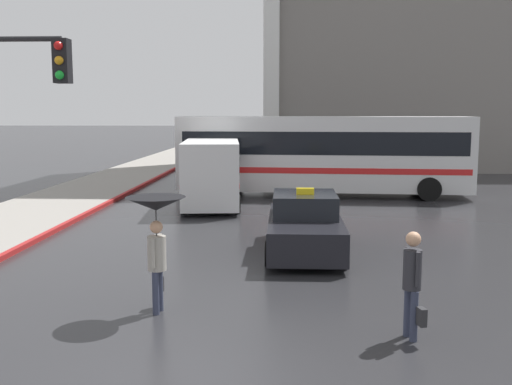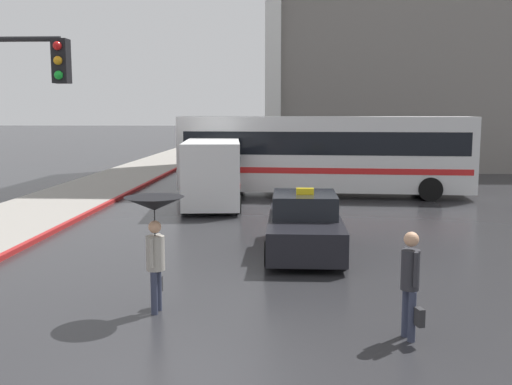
{
  "view_description": "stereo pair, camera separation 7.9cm",
  "coord_description": "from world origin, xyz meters",
  "px_view_note": "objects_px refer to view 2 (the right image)",
  "views": [
    {
      "loc": [
        1.34,
        -6.86,
        3.54
      ],
      "look_at": [
        0.55,
        9.0,
        1.4
      ],
      "focal_mm": 42.0,
      "sensor_mm": 36.0,
      "label": 1
    },
    {
      "loc": [
        1.41,
        -6.85,
        3.54
      ],
      "look_at": [
        0.55,
        9.0,
        1.4
      ],
      "focal_mm": 42.0,
      "sensor_mm": 36.0,
      "label": 2
    }
  ],
  "objects_px": {
    "taxi": "(305,226)",
    "monument_cross": "(273,13)",
    "ambulance_van": "(212,170)",
    "pedestrian_man": "(411,279)",
    "city_bus": "(324,152)",
    "pedestrian_with_umbrella": "(155,220)"
  },
  "relations": [
    {
      "from": "taxi",
      "to": "monument_cross",
      "type": "distance_m",
      "value": 21.81
    },
    {
      "from": "ambulance_van",
      "to": "pedestrian_man",
      "type": "xyz_separation_m",
      "value": [
        4.76,
        -13.14,
        -0.4
      ]
    },
    {
      "from": "city_bus",
      "to": "monument_cross",
      "type": "xyz_separation_m",
      "value": [
        -2.42,
        9.49,
        7.25
      ]
    },
    {
      "from": "monument_cross",
      "to": "pedestrian_man",
      "type": "bearing_deg",
      "value": -83.76
    },
    {
      "from": "city_bus",
      "to": "monument_cross",
      "type": "bearing_deg",
      "value": -162.12
    },
    {
      "from": "city_bus",
      "to": "ambulance_van",
      "type": "bearing_deg",
      "value": -49.85
    },
    {
      "from": "taxi",
      "to": "ambulance_van",
      "type": "relative_size",
      "value": 0.83
    },
    {
      "from": "city_bus",
      "to": "pedestrian_man",
      "type": "bearing_deg",
      "value": 5.04
    },
    {
      "from": "taxi",
      "to": "city_bus",
      "type": "relative_size",
      "value": 0.36
    },
    {
      "from": "taxi",
      "to": "city_bus",
      "type": "height_order",
      "value": "city_bus"
    },
    {
      "from": "city_bus",
      "to": "pedestrian_with_umbrella",
      "type": "bearing_deg",
      "value": -10.39
    },
    {
      "from": "city_bus",
      "to": "pedestrian_man",
      "type": "relative_size",
      "value": 7.18
    },
    {
      "from": "pedestrian_with_umbrella",
      "to": "ambulance_van",
      "type": "bearing_deg",
      "value": 8.91
    },
    {
      "from": "pedestrian_man",
      "to": "ambulance_van",
      "type": "bearing_deg",
      "value": -174.64
    },
    {
      "from": "ambulance_van",
      "to": "monument_cross",
      "type": "bearing_deg",
      "value": -104.03
    },
    {
      "from": "taxi",
      "to": "monument_cross",
      "type": "height_order",
      "value": "monument_cross"
    },
    {
      "from": "city_bus",
      "to": "pedestrian_with_umbrella",
      "type": "height_order",
      "value": "city_bus"
    },
    {
      "from": "ambulance_van",
      "to": "pedestrian_with_umbrella",
      "type": "relative_size",
      "value": 2.57
    },
    {
      "from": "pedestrian_man",
      "to": "city_bus",
      "type": "bearing_deg",
      "value": 166.9
    },
    {
      "from": "pedestrian_with_umbrella",
      "to": "monument_cross",
      "type": "height_order",
      "value": "monument_cross"
    },
    {
      "from": "ambulance_van",
      "to": "city_bus",
      "type": "relative_size",
      "value": 0.43
    },
    {
      "from": "taxi",
      "to": "monument_cross",
      "type": "xyz_separation_m",
      "value": [
        -1.34,
        20.07,
        8.43
      ]
    }
  ]
}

